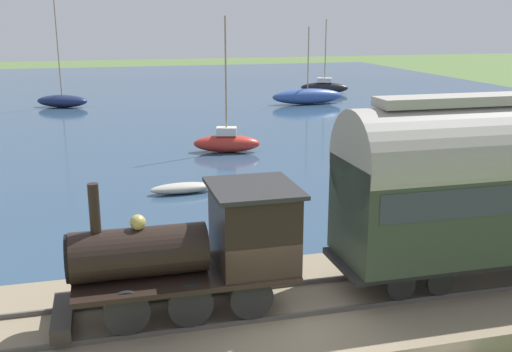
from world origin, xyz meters
TOP-DOWN VIEW (x-y plane):
  - ground_plane at (0.00, 0.00)m, footprint 200.00×200.00m
  - harbor_water at (44.03, 0.00)m, footprint 80.00×80.00m
  - rail_embankment at (0.96, 0.00)m, footprint 5.54×56.00m
  - steam_locomotive at (0.96, 1.53)m, footprint 2.26×5.70m
  - passenger_coach at (0.96, -6.21)m, footprint 2.58×8.74m
  - sailboat_navy at (41.34, 6.83)m, footprint 3.02×4.65m
  - sailboat_black at (44.85, -18.28)m, footprint 3.00×4.85m
  - sailboat_blue at (37.87, -14.02)m, footprint 1.68×6.41m
  - sailboat_red at (20.63, -3.11)m, footprint 2.08×3.95m
  - rowboat_near_shore at (13.06, 0.47)m, footprint 0.92×2.81m
  - rowboat_off_pier at (9.18, -7.70)m, footprint 1.19×2.91m

SIDE VIEW (x-z plane):
  - ground_plane at x=0.00m, z-range 0.00..0.00m
  - harbor_water at x=44.03m, z-range 0.00..0.01m
  - rowboat_off_pier at x=9.18m, z-range 0.01..0.42m
  - rowboat_near_shore at x=13.06m, z-range 0.01..0.47m
  - rail_embankment at x=0.96m, z-range -0.06..0.65m
  - sailboat_navy at x=41.34m, z-range -4.01..5.17m
  - sailboat_red at x=20.63m, z-range -3.16..4.36m
  - sailboat_black at x=44.85m, z-range -2.99..4.26m
  - sailboat_blue at x=37.87m, z-range -2.63..4.03m
  - steam_locomotive at x=0.96m, z-range 0.72..3.98m
  - passenger_coach at x=0.96m, z-range 0.93..5.81m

